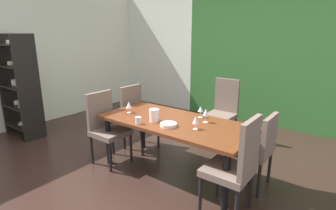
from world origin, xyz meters
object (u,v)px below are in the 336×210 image
at_px(chair_left_near, 106,125).
at_px(cup_south, 138,120).
at_px(wine_glass_corner, 129,105).
at_px(cup_left, 244,131).
at_px(serving_bowl_near_shelf, 168,125).
at_px(dining_table, 175,126).
at_px(chair_right_far, 257,146).
at_px(pitcher_west, 154,115).
at_px(wine_glass_near_window, 201,109).
at_px(wine_glass_rear, 206,112).
at_px(wine_glass_front, 196,120).
at_px(display_shelf, 19,86).
at_px(chair_head_far, 223,108).
at_px(chair_right_near, 237,164).
at_px(chair_left_far, 137,114).

xyz_separation_m(chair_left_near, cup_south, (0.67, -0.06, 0.22)).
bearing_deg(wine_glass_corner, cup_left, 5.41).
bearing_deg(cup_left, serving_bowl_near_shelf, -162.41).
distance_m(dining_table, chair_right_far, 1.00).
distance_m(serving_bowl_near_shelf, cup_south, 0.37).
distance_m(cup_left, pitcher_west, 1.08).
xyz_separation_m(dining_table, wine_glass_near_window, (0.19, 0.30, 0.19)).
distance_m(chair_right_far, wine_glass_rear, 0.70).
bearing_deg(wine_glass_corner, serving_bowl_near_shelf, -8.22).
height_order(chair_left_near, wine_glass_front, chair_left_near).
bearing_deg(wine_glass_rear, cup_south, -138.95).
distance_m(chair_left_near, wine_glass_near_window, 1.32).
distance_m(display_shelf, wine_glass_near_window, 3.23).
xyz_separation_m(display_shelf, wine_glass_rear, (3.27, 0.70, -0.05)).
height_order(display_shelf, serving_bowl_near_shelf, display_shelf).
distance_m(wine_glass_front, wine_glass_corner, 1.06).
distance_m(chair_right_far, pitcher_west, 1.25).
bearing_deg(wine_glass_near_window, wine_glass_front, -66.69).
relative_size(chair_head_far, cup_left, 11.01).
relative_size(chair_right_near, wine_glass_corner, 6.54).
bearing_deg(chair_left_far, wine_glass_front, 72.61).
height_order(chair_right_near, wine_glass_corner, chair_right_near).
distance_m(chair_head_far, wine_glass_rear, 1.29).
bearing_deg(cup_south, serving_bowl_near_shelf, 23.55).
xyz_separation_m(chair_right_near, wine_glass_front, (-0.59, 0.20, 0.27)).
distance_m(display_shelf, serving_bowl_near_shelf, 3.01).
bearing_deg(cup_south, chair_left_far, 135.06).
bearing_deg(serving_bowl_near_shelf, display_shelf, -173.94).
distance_m(chair_right_far, serving_bowl_near_shelf, 1.04).
distance_m(wine_glass_front, pitcher_west, 0.55).
distance_m(chair_right_far, chair_left_near, 1.99).
height_order(chair_head_far, cup_south, chair_head_far).
distance_m(chair_left_near, chair_head_far, 1.94).
bearing_deg(cup_left, display_shelf, -171.40).
bearing_deg(dining_table, serving_bowl_near_shelf, -73.73).
distance_m(wine_glass_near_window, pitcher_west, 0.61).
relative_size(chair_left_far, display_shelf, 0.56).
bearing_deg(chair_left_near, cup_south, 85.04).
relative_size(chair_head_far, wine_glass_front, 6.77).
bearing_deg(cup_left, chair_left_far, 171.75).
bearing_deg(dining_table, cup_left, 2.71).
relative_size(chair_left_far, wine_glass_near_window, 6.64).
xyz_separation_m(chair_right_far, display_shelf, (-3.87, -0.84, 0.38)).
bearing_deg(chair_right_far, dining_table, 108.04).
bearing_deg(chair_left_far, wine_glass_corner, 31.75).
xyz_separation_m(chair_right_far, chair_left_far, (-1.89, 0.00, 0.03)).
bearing_deg(pitcher_west, chair_left_far, 147.78).
bearing_deg(wine_glass_near_window, wine_glass_corner, -155.17).
bearing_deg(chair_right_near, wine_glass_front, 71.10).
bearing_deg(cup_south, wine_glass_near_window, 55.02).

